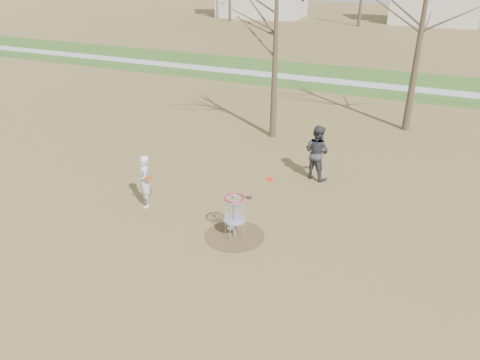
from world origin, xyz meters
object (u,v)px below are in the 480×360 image
at_px(player_throwing, 317,152).
at_px(disc_grounded, 231,228).
at_px(disc_golf_basket, 234,209).
at_px(player_standing, 145,182).

bearing_deg(player_throwing, disc_grounded, 92.37).
bearing_deg(disc_grounded, disc_golf_basket, -49.28).
xyz_separation_m(player_standing, disc_golf_basket, (3.48, -0.51, 0.02)).
xyz_separation_m(player_standing, disc_grounded, (3.20, -0.19, -0.87)).
bearing_deg(player_throwing, disc_golf_basket, 96.34).
relative_size(player_standing, player_throwing, 0.86).
bearing_deg(player_standing, disc_grounded, 48.84).
distance_m(player_standing, disc_golf_basket, 3.51).
distance_m(player_throwing, disc_grounded, 4.92).
height_order(player_throwing, disc_golf_basket, player_throwing).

